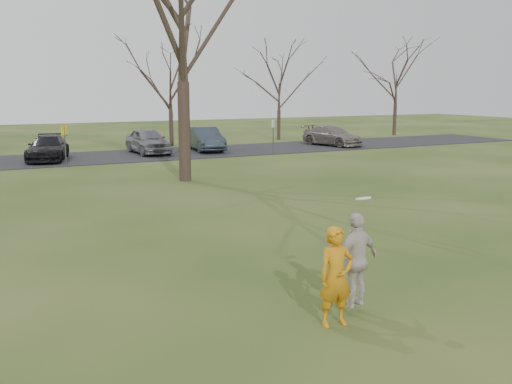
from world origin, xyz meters
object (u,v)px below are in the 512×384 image
player_defender (336,277)px  car_4 (148,141)px  car_7 (332,136)px  catching_play (356,260)px  car_3 (48,148)px  car_5 (205,139)px  big_tree (181,12)px

player_defender → car_4: (3.89, 25.84, -0.04)m
car_4 → car_7: size_ratio=0.98×
car_7 → catching_play: (-16.09, -24.70, 0.27)m
player_defender → car_3: player_defender is taller
car_4 → car_5: size_ratio=1.00×
car_3 → car_4: bearing=21.2°
car_7 → big_tree: big_tree is taller
car_4 → car_7: 12.84m
car_5 → big_tree: big_tree is taller
car_5 → big_tree: 13.11m
player_defender → catching_play: size_ratio=0.85×
car_4 → big_tree: bearing=-99.4°
car_3 → car_4: car_4 is taller
catching_play → big_tree: 16.33m
car_4 → big_tree: size_ratio=0.32×
car_7 → catching_play: size_ratio=2.31×
player_defender → catching_play: catching_play is taller
player_defender → car_7: (16.70, 24.97, -0.14)m
catching_play → player_defender: bearing=-155.7°
player_defender → car_4: player_defender is taller
car_3 → big_tree: bearing=-50.9°
car_5 → car_4: bearing=-175.8°
car_3 → catching_play: bearing=-70.1°
car_5 → car_7: (9.12, -0.78, -0.07)m
player_defender → car_5: size_ratio=0.38×
player_defender → car_3: size_ratio=0.36×
catching_play → car_7: bearing=56.9°
car_7 → car_5: bearing=160.6°
catching_play → big_tree: big_tree is taller
player_defender → big_tree: (2.65, 15.32, 6.15)m
car_7 → big_tree: size_ratio=0.33×
car_4 → car_7: car_4 is taller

